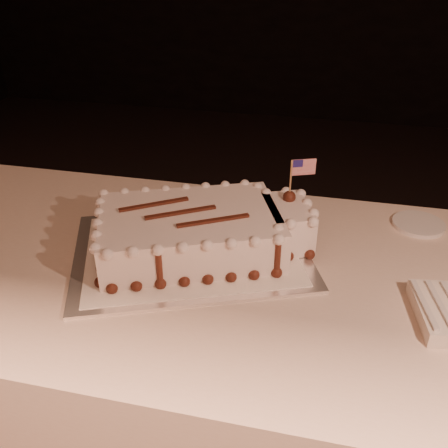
% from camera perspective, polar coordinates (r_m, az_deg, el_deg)
% --- Properties ---
extents(banquet_table, '(2.40, 0.80, 0.75)m').
position_cam_1_polar(banquet_table, '(1.37, 1.43, -18.07)').
color(banquet_table, beige).
rests_on(banquet_table, ground).
extents(cake_board, '(0.65, 0.57, 0.01)m').
position_cam_1_polar(cake_board, '(1.17, -3.81, -3.10)').
color(cake_board, white).
rests_on(cake_board, banquet_table).
extents(doily, '(0.58, 0.52, 0.00)m').
position_cam_1_polar(doily, '(1.17, -3.82, -2.89)').
color(doily, white).
rests_on(doily, cake_board).
extents(sheet_cake, '(0.53, 0.40, 0.20)m').
position_cam_1_polar(sheet_cake, '(1.15, -2.49, -0.72)').
color(sheet_cake, white).
rests_on(sheet_cake, doily).
extents(side_plate, '(0.13, 0.13, 0.01)m').
position_cam_1_polar(side_plate, '(1.37, 21.34, -0.02)').
color(side_plate, silver).
rests_on(side_plate, banquet_table).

